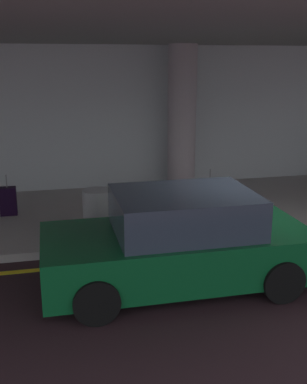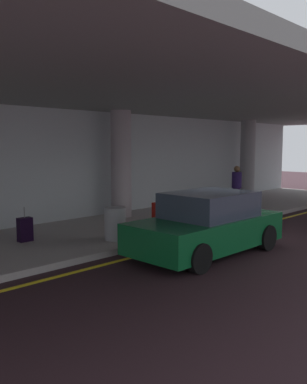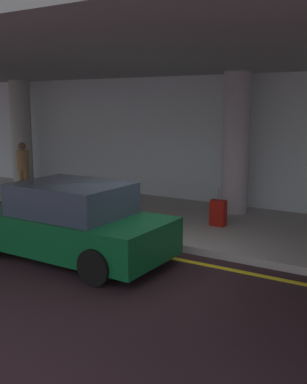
{
  "view_description": "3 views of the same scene",
  "coord_description": "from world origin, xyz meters",
  "px_view_note": "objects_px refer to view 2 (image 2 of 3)",
  "views": [
    {
      "loc": [
        -3.33,
        -6.94,
        3.4
      ],
      "look_at": [
        -1.22,
        2.23,
        0.77
      ],
      "focal_mm": 43.94,
      "sensor_mm": 36.0,
      "label": 1
    },
    {
      "loc": [
        -9.35,
        -6.48,
        2.62
      ],
      "look_at": [
        -0.38,
        2.43,
        1.2
      ],
      "focal_mm": 38.8,
      "sensor_mm": 36.0,
      "label": 2
    },
    {
      "loc": [
        4.64,
        -7.06,
        2.98
      ],
      "look_at": [
        -1.12,
        2.11,
        0.94
      ],
      "focal_mm": 43.65,
      "sensor_mm": 36.0,
      "label": 3
    }
  ],
  "objects_px": {
    "suitcase_upright_primary": "(158,212)",
    "bench_metal": "(224,195)",
    "support_column_left_mid": "(121,164)",
    "suitcase_upright_secondary": "(25,229)",
    "trash_bin_steel": "(115,224)",
    "support_column_center": "(247,159)",
    "traveler_with_luggage": "(237,184)",
    "car_dark_green": "(207,225)"
  },
  "relations": [
    {
      "from": "trash_bin_steel",
      "to": "bench_metal",
      "type": "bearing_deg",
      "value": 14.18
    },
    {
      "from": "support_column_left_mid",
      "to": "support_column_center",
      "type": "xyz_separation_m",
      "value": [
        8.0,
        0.0,
        0.0
      ]
    },
    {
      "from": "support_column_center",
      "to": "suitcase_upright_primary",
      "type": "distance_m",
      "value": 8.06
    },
    {
      "from": "support_column_left_mid",
      "to": "car_dark_green",
      "type": "relative_size",
      "value": 0.89
    },
    {
      "from": "traveler_with_luggage",
      "to": "suitcase_upright_primary",
      "type": "distance_m",
      "value": 4.17
    },
    {
      "from": "suitcase_upright_secondary",
      "to": "trash_bin_steel",
      "type": "distance_m",
      "value": 2.32
    },
    {
      "from": "car_dark_green",
      "to": "suitcase_upright_primary",
      "type": "relative_size",
      "value": 4.56
    },
    {
      "from": "suitcase_upright_primary",
      "to": "bench_metal",
      "type": "distance_m",
      "value": 5.1
    },
    {
      "from": "bench_metal",
      "to": "suitcase_upright_secondary",
      "type": "bearing_deg",
      "value": -177.27
    },
    {
      "from": "support_column_left_mid",
      "to": "suitcase_upright_primary",
      "type": "relative_size",
      "value": 4.06
    },
    {
      "from": "suitcase_upright_secondary",
      "to": "bench_metal",
      "type": "xyz_separation_m",
      "value": [
        9.47,
        0.45,
        0.04
      ]
    },
    {
      "from": "support_column_left_mid",
      "to": "bench_metal",
      "type": "height_order",
      "value": "support_column_left_mid"
    },
    {
      "from": "support_column_left_mid",
      "to": "suitcase_upright_primary",
      "type": "distance_m",
      "value": 2.17
    },
    {
      "from": "trash_bin_steel",
      "to": "suitcase_upright_primary",
      "type": "bearing_deg",
      "value": 21.15
    },
    {
      "from": "car_dark_green",
      "to": "suitcase_upright_primary",
      "type": "distance_m",
      "value": 3.7
    },
    {
      "from": "support_column_left_mid",
      "to": "suitcase_upright_primary",
      "type": "bearing_deg",
      "value": -81.38
    },
    {
      "from": "support_column_left_mid",
      "to": "suitcase_upright_secondary",
      "type": "bearing_deg",
      "value": -165.56
    },
    {
      "from": "support_column_center",
      "to": "suitcase_upright_secondary",
      "type": "distance_m",
      "value": 12.37
    },
    {
      "from": "car_dark_green",
      "to": "suitcase_upright_primary",
      "type": "height_order",
      "value": "car_dark_green"
    },
    {
      "from": "traveler_with_luggage",
      "to": "suitcase_upright_secondary",
      "type": "distance_m",
      "value": 8.62
    },
    {
      "from": "trash_bin_steel",
      "to": "support_column_left_mid",
      "type": "bearing_deg",
      "value": 46.5
    },
    {
      "from": "trash_bin_steel",
      "to": "car_dark_green",
      "type": "bearing_deg",
      "value": -65.82
    },
    {
      "from": "support_column_center",
      "to": "trash_bin_steel",
      "type": "xyz_separation_m",
      "value": [
        -10.45,
        -2.58,
        -1.4
      ]
    },
    {
      "from": "suitcase_upright_primary",
      "to": "suitcase_upright_secondary",
      "type": "xyz_separation_m",
      "value": [
        -4.46,
        0.45,
        0.0
      ]
    },
    {
      "from": "suitcase_upright_primary",
      "to": "trash_bin_steel",
      "type": "relative_size",
      "value": 1.06
    },
    {
      "from": "suitcase_upright_primary",
      "to": "bench_metal",
      "type": "height_order",
      "value": "suitcase_upright_primary"
    },
    {
      "from": "suitcase_upright_primary",
      "to": "traveler_with_luggage",
      "type": "bearing_deg",
      "value": 24.5
    },
    {
      "from": "suitcase_upright_primary",
      "to": "suitcase_upright_secondary",
      "type": "relative_size",
      "value": 1.0
    },
    {
      "from": "car_dark_green",
      "to": "trash_bin_steel",
      "type": "xyz_separation_m",
      "value": [
        -1.01,
        2.26,
        -0.14
      ]
    },
    {
      "from": "bench_metal",
      "to": "trash_bin_steel",
      "type": "distance_m",
      "value": 7.94
    },
    {
      "from": "support_column_center",
      "to": "car_dark_green",
      "type": "bearing_deg",
      "value": -152.87
    },
    {
      "from": "support_column_center",
      "to": "trash_bin_steel",
      "type": "distance_m",
      "value": 10.85
    },
    {
      "from": "car_dark_green",
      "to": "suitcase_upright_secondary",
      "type": "height_order",
      "value": "car_dark_green"
    },
    {
      "from": "support_column_center",
      "to": "trash_bin_steel",
      "type": "height_order",
      "value": "support_column_center"
    },
    {
      "from": "support_column_center",
      "to": "car_dark_green",
      "type": "xyz_separation_m",
      "value": [
        -9.44,
        -4.84,
        -1.26
      ]
    },
    {
      "from": "support_column_left_mid",
      "to": "suitcase_upright_secondary",
      "type": "distance_m",
      "value": 4.62
    },
    {
      "from": "suitcase_upright_secondary",
      "to": "trash_bin_steel",
      "type": "relative_size",
      "value": 1.06
    },
    {
      "from": "car_dark_green",
      "to": "suitcase_upright_secondary",
      "type": "relative_size",
      "value": 4.56
    },
    {
      "from": "support_column_left_mid",
      "to": "suitcase_upright_primary",
      "type": "height_order",
      "value": "support_column_left_mid"
    },
    {
      "from": "bench_metal",
      "to": "trash_bin_steel",
      "type": "bearing_deg",
      "value": -165.82
    },
    {
      "from": "support_column_left_mid",
      "to": "support_column_center",
      "type": "relative_size",
      "value": 1.0
    },
    {
      "from": "suitcase_upright_primary",
      "to": "support_column_center",
      "type": "bearing_deg",
      "value": 39.77
    }
  ]
}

